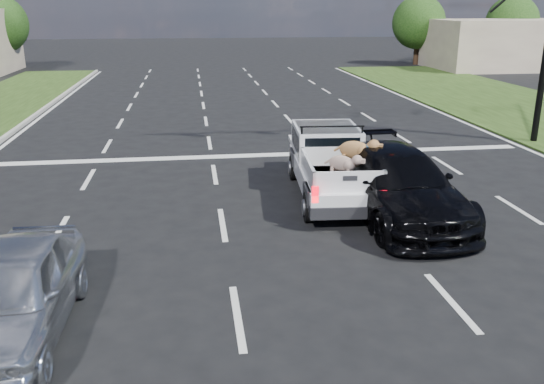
{
  "coord_description": "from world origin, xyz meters",
  "views": [
    {
      "loc": [
        -2.32,
        -7.89,
        4.61
      ],
      "look_at": [
        -0.93,
        2.0,
        1.36
      ],
      "focal_mm": 38.0,
      "sensor_mm": 36.0,
      "label": 1
    }
  ],
  "objects_px": {
    "pickup_truck": "(332,163)",
    "black_coupe": "(396,184)",
    "silver_sedan": "(11,293)",
    "traffic_signal": "(485,1)"
  },
  "relations": [
    {
      "from": "pickup_truck",
      "to": "black_coupe",
      "type": "distance_m",
      "value": 2.03
    },
    {
      "from": "pickup_truck",
      "to": "traffic_signal",
      "type": "bearing_deg",
      "value": 42.31
    },
    {
      "from": "silver_sedan",
      "to": "black_coupe",
      "type": "relative_size",
      "value": 0.76
    },
    {
      "from": "traffic_signal",
      "to": "silver_sedan",
      "type": "bearing_deg",
      "value": -139.18
    },
    {
      "from": "silver_sedan",
      "to": "pickup_truck",
      "type": "bearing_deg",
      "value": 44.88
    },
    {
      "from": "pickup_truck",
      "to": "black_coupe",
      "type": "relative_size",
      "value": 0.93
    },
    {
      "from": "traffic_signal",
      "to": "silver_sedan",
      "type": "height_order",
      "value": "traffic_signal"
    },
    {
      "from": "traffic_signal",
      "to": "pickup_truck",
      "type": "height_order",
      "value": "traffic_signal"
    },
    {
      "from": "traffic_signal",
      "to": "black_coupe",
      "type": "bearing_deg",
      "value": -127.69
    },
    {
      "from": "silver_sedan",
      "to": "traffic_signal",
      "type": "bearing_deg",
      "value": 42.32
    }
  ]
}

